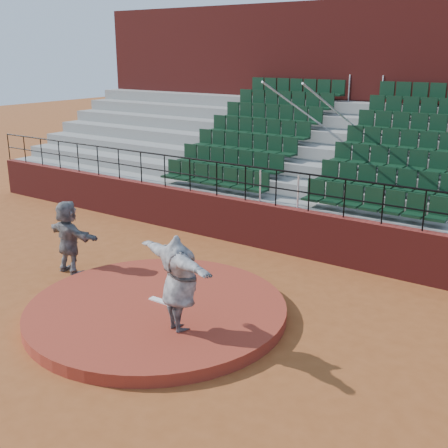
{
  "coord_description": "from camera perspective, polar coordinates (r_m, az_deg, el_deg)",
  "views": [
    {
      "loc": [
        7.37,
        -8.1,
        5.39
      ],
      "look_at": [
        0.0,
        2.5,
        1.4
      ],
      "focal_mm": 45.0,
      "sensor_mm": 36.0,
      "label": 1
    }
  ],
  "objects": [
    {
      "name": "ground",
      "position": [
        12.21,
        -6.8,
        -9.16
      ],
      "size": [
        90.0,
        90.0,
        0.0
      ],
      "primitive_type": "plane",
      "color": "brown",
      "rests_on": "ground"
    },
    {
      "name": "pitchers_mound",
      "position": [
        12.15,
        -6.83,
        -8.63
      ],
      "size": [
        5.5,
        5.5,
        0.25
      ],
      "primitive_type": "cylinder",
      "color": "maroon",
      "rests_on": "ground"
    },
    {
      "name": "pitching_rubber",
      "position": [
        12.19,
        -6.38,
        -7.8
      ],
      "size": [
        0.6,
        0.15,
        0.03
      ],
      "primitive_type": "cube",
      "color": "white",
      "rests_on": "pitchers_mound"
    },
    {
      "name": "boundary_wall",
      "position": [
        15.76,
        5.2,
        -0.4
      ],
      "size": [
        24.0,
        0.3,
        1.3
      ],
      "primitive_type": "cube",
      "color": "maroon",
      "rests_on": "ground"
    },
    {
      "name": "wall_railing",
      "position": [
        15.4,
        5.34,
        4.5
      ],
      "size": [
        24.04,
        0.05,
        1.03
      ],
      "color": "black",
      "rests_on": "boundary_wall"
    },
    {
      "name": "seating_deck",
      "position": [
        18.71,
        10.84,
        4.72
      ],
      "size": [
        24.0,
        5.97,
        4.63
      ],
      "color": "gray",
      "rests_on": "ground"
    },
    {
      "name": "press_box_facade",
      "position": [
        22.05,
        15.5,
        11.78
      ],
      "size": [
        24.0,
        3.0,
        7.1
      ],
      "primitive_type": "cube",
      "color": "maroon",
      "rests_on": "ground"
    },
    {
      "name": "pitcher",
      "position": [
        10.65,
        -4.6,
        -6.01
      ],
      "size": [
        2.43,
        1.38,
        1.91
      ],
      "primitive_type": "imported",
      "rotation": [
        0.0,
        0.0,
        2.8
      ],
      "color": "black",
      "rests_on": "pitchers_mound"
    },
    {
      "name": "fielder",
      "position": [
        14.56,
        -15.51,
        -1.28
      ],
      "size": [
        1.77,
        0.67,
        1.88
      ],
      "primitive_type": "imported",
      "rotation": [
        0.0,
        0.0,
        3.08
      ],
      "color": "black",
      "rests_on": "ground"
    }
  ]
}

